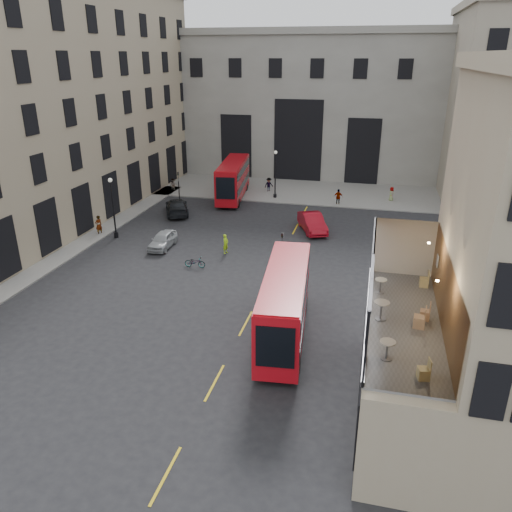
% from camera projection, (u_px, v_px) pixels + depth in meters
% --- Properties ---
extents(ground, '(140.00, 140.00, 0.00)m').
position_uv_depth(ground, '(254.00, 389.00, 24.11)').
color(ground, black).
rests_on(ground, ground).
extents(host_building_main, '(7.26, 11.40, 15.10)m').
position_uv_depth(host_building_main, '(507.00, 258.00, 19.00)').
color(host_building_main, tan).
rests_on(host_building_main, ground).
extents(host_frontage, '(3.00, 11.00, 4.50)m').
position_uv_depth(host_frontage, '(398.00, 368.00, 21.83)').
color(host_frontage, tan).
rests_on(host_frontage, ground).
extents(cafe_floor, '(3.00, 10.00, 0.10)m').
position_uv_depth(cafe_floor, '(404.00, 322.00, 20.97)').
color(cafe_floor, slate).
rests_on(cafe_floor, host_frontage).
extents(building_left, '(14.60, 50.60, 22.00)m').
position_uv_depth(building_left, '(11.00, 99.00, 43.77)').
color(building_left, tan).
rests_on(building_left, ground).
extents(gateway, '(35.00, 10.60, 18.00)m').
position_uv_depth(gateway, '(305.00, 101.00, 64.91)').
color(gateway, '#98968D').
rests_on(gateway, ground).
extents(pavement_far, '(40.00, 12.00, 0.12)m').
position_uv_depth(pavement_far, '(282.00, 189.00, 59.63)').
color(pavement_far, slate).
rests_on(pavement_far, ground).
extents(pavement_left, '(8.00, 48.00, 0.12)m').
position_uv_depth(pavement_left, '(23.00, 256.00, 39.72)').
color(pavement_left, slate).
rests_on(pavement_left, ground).
extents(traffic_light_near, '(0.16, 0.20, 3.80)m').
position_uv_depth(traffic_light_near, '(282.00, 252.00, 34.22)').
color(traffic_light_near, black).
rests_on(traffic_light_near, ground).
extents(traffic_light_far, '(0.16, 0.20, 3.80)m').
position_uv_depth(traffic_light_far, '(179.00, 185.00, 51.71)').
color(traffic_light_far, black).
rests_on(traffic_light_far, ground).
extents(street_lamp_a, '(0.36, 0.36, 5.33)m').
position_uv_depth(street_lamp_a, '(114.00, 211.00, 43.15)').
color(street_lamp_a, black).
rests_on(street_lamp_a, ground).
extents(street_lamp_b, '(0.36, 0.36, 5.33)m').
position_uv_depth(street_lamp_b, '(275.00, 177.00, 55.15)').
color(street_lamp_b, black).
rests_on(street_lamp_b, ground).
extents(bus_near, '(3.18, 10.08, 3.95)m').
position_uv_depth(bus_near, '(285.00, 301.00, 27.81)').
color(bus_near, red).
rests_on(bus_near, ground).
extents(bus_far, '(3.66, 10.51, 4.11)m').
position_uv_depth(bus_far, '(233.00, 178.00, 55.26)').
color(bus_far, '#A30B12').
rests_on(bus_far, ground).
extents(car_a, '(1.70, 3.91, 1.31)m').
position_uv_depth(car_a, '(163.00, 240.00, 41.51)').
color(car_a, '#999DA1').
rests_on(car_a, ground).
extents(car_b, '(3.48, 5.25, 1.63)m').
position_uv_depth(car_b, '(312.00, 223.00, 45.32)').
color(car_b, maroon).
rests_on(car_b, ground).
extents(car_c, '(4.16, 5.70, 1.53)m').
position_uv_depth(car_c, '(177.00, 207.00, 50.24)').
color(car_c, black).
rests_on(car_c, ground).
extents(bicycle, '(1.61, 0.61, 0.83)m').
position_uv_depth(bicycle, '(195.00, 262.00, 37.72)').
color(bicycle, gray).
rests_on(bicycle, ground).
extents(cyclist, '(0.54, 0.67, 1.60)m').
position_uv_depth(cyclist, '(226.00, 244.00, 40.27)').
color(cyclist, '#A4DC17').
rests_on(cyclist, ground).
extents(pedestrian_a, '(0.89, 0.76, 1.61)m').
position_uv_depth(pedestrian_a, '(173.00, 185.00, 58.26)').
color(pedestrian_a, gray).
rests_on(pedestrian_a, ground).
extents(pedestrian_b, '(1.27, 1.20, 1.72)m').
position_uv_depth(pedestrian_b, '(269.00, 185.00, 58.21)').
color(pedestrian_b, gray).
rests_on(pedestrian_b, ground).
extents(pedestrian_c, '(1.04, 0.49, 1.73)m').
position_uv_depth(pedestrian_c, '(338.00, 197.00, 53.23)').
color(pedestrian_c, gray).
rests_on(pedestrian_c, ground).
extents(pedestrian_d, '(0.68, 0.88, 1.59)m').
position_uv_depth(pedestrian_d, '(391.00, 194.00, 54.60)').
color(pedestrian_d, gray).
rests_on(pedestrian_d, ground).
extents(pedestrian_e, '(0.66, 0.77, 1.78)m').
position_uv_depth(pedestrian_e, '(99.00, 225.00, 44.42)').
color(pedestrian_e, gray).
rests_on(pedestrian_e, ground).
extents(cafe_table_near, '(0.59, 0.59, 0.74)m').
position_uv_depth(cafe_table_near, '(387.00, 347.00, 18.16)').
color(cafe_table_near, beige).
rests_on(cafe_table_near, cafe_floor).
extents(cafe_table_mid, '(0.66, 0.66, 0.82)m').
position_uv_depth(cafe_table_mid, '(381.00, 308.00, 20.89)').
color(cafe_table_mid, beige).
rests_on(cafe_table_mid, cafe_floor).
extents(cafe_table_far, '(0.55, 0.55, 0.68)m').
position_uv_depth(cafe_table_far, '(381.00, 284.00, 23.30)').
color(cafe_table_far, silver).
rests_on(cafe_table_far, cafe_floor).
extents(cafe_chair_a, '(0.45, 0.45, 0.78)m').
position_uv_depth(cafe_chair_a, '(424.00, 373.00, 17.13)').
color(cafe_chair_a, tan).
rests_on(cafe_chair_a, cafe_floor).
extents(cafe_chair_b, '(0.51, 0.51, 0.93)m').
position_uv_depth(cafe_chair_b, '(420.00, 321.00, 20.38)').
color(cafe_chair_b, tan).
rests_on(cafe_chair_b, cafe_floor).
extents(cafe_chair_c, '(0.42, 0.42, 0.80)m').
position_uv_depth(cafe_chair_c, '(425.00, 314.00, 20.98)').
color(cafe_chair_c, tan).
rests_on(cafe_chair_c, cafe_floor).
extents(cafe_chair_d, '(0.41, 0.41, 0.82)m').
position_uv_depth(cafe_chair_d, '(424.00, 282.00, 23.99)').
color(cafe_chair_d, tan).
rests_on(cafe_chair_d, cafe_floor).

